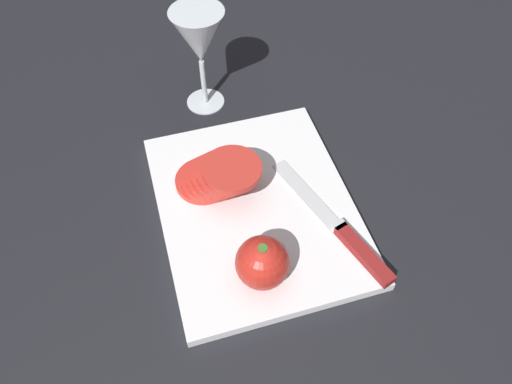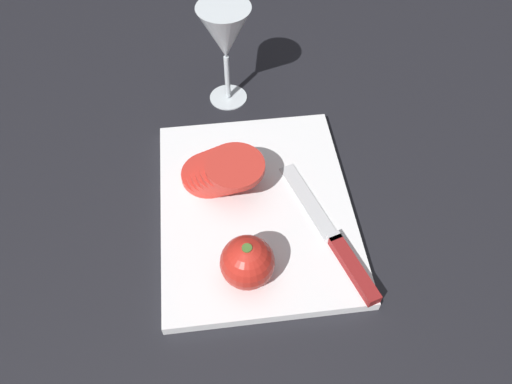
{
  "view_description": "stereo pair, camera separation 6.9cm",
  "coord_description": "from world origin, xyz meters",
  "px_view_note": "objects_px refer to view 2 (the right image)",
  "views": [
    {
      "loc": [
        0.43,
        -0.1,
        0.59
      ],
      "look_at": [
        0.02,
        0.02,
        0.05
      ],
      "focal_mm": 35.0,
      "sensor_mm": 36.0,
      "label": 1
    },
    {
      "loc": [
        0.44,
        -0.03,
        0.59
      ],
      "look_at": [
        0.02,
        0.02,
        0.05
      ],
      "focal_mm": 35.0,
      "sensor_mm": 36.0,
      "label": 2
    }
  ],
  "objects_px": {
    "whole_tomato": "(247,262)",
    "tomato_slice_stack_near": "(222,171)",
    "wine_glass": "(225,36)",
    "knife": "(343,253)"
  },
  "relations": [
    {
      "from": "wine_glass",
      "to": "knife",
      "type": "height_order",
      "value": "wine_glass"
    },
    {
      "from": "whole_tomato",
      "to": "knife",
      "type": "xyz_separation_m",
      "value": [
        -0.02,
        0.13,
        -0.03
      ]
    },
    {
      "from": "wine_glass",
      "to": "tomato_slice_stack_near",
      "type": "xyz_separation_m",
      "value": [
        0.2,
        -0.03,
        -0.08
      ]
    },
    {
      "from": "wine_glass",
      "to": "whole_tomato",
      "type": "relative_size",
      "value": 2.51
    },
    {
      "from": "wine_glass",
      "to": "whole_tomato",
      "type": "xyz_separation_m",
      "value": [
        0.36,
        -0.01,
        -0.08
      ]
    },
    {
      "from": "whole_tomato",
      "to": "tomato_slice_stack_near",
      "type": "relative_size",
      "value": 0.58
    },
    {
      "from": "wine_glass",
      "to": "tomato_slice_stack_near",
      "type": "bearing_deg",
      "value": -7.38
    },
    {
      "from": "wine_glass",
      "to": "tomato_slice_stack_near",
      "type": "relative_size",
      "value": 1.46
    },
    {
      "from": "wine_glass",
      "to": "tomato_slice_stack_near",
      "type": "distance_m",
      "value": 0.22
    },
    {
      "from": "wine_glass",
      "to": "whole_tomato",
      "type": "bearing_deg",
      "value": -1.07
    }
  ]
}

